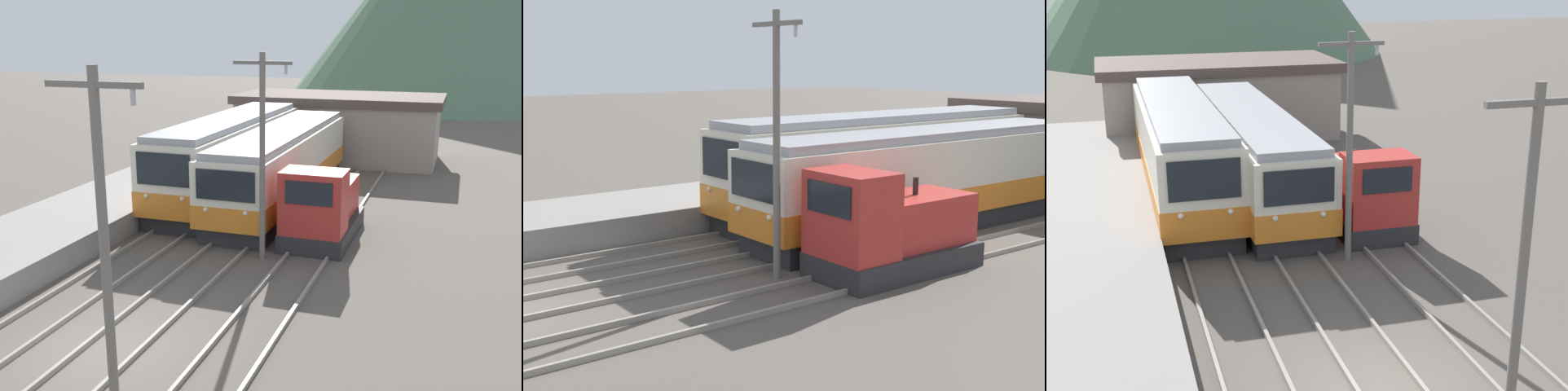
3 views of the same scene
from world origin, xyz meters
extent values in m
plane|color=#564F47|center=(0.00, 0.00, 0.00)|extent=(200.00, 200.00, 0.00)
cube|color=gray|center=(-1.88, 0.00, 0.07)|extent=(0.10, 60.00, 0.14)
cube|color=gray|center=(-0.52, 0.00, 0.07)|extent=(0.10, 60.00, 0.14)
cube|color=gray|center=(0.92, 0.00, 0.07)|extent=(0.10, 60.00, 0.14)
cube|color=gray|center=(2.48, 0.00, 0.07)|extent=(0.10, 60.00, 0.14)
cube|color=gray|center=(3.92, 0.00, 0.07)|extent=(0.10, 60.00, 0.14)
cube|color=#28282B|center=(-2.60, 15.37, 0.35)|extent=(2.58, 13.53, 0.70)
cube|color=silver|center=(-2.60, 15.37, 2.14)|extent=(2.80, 14.10, 2.87)
cube|color=orange|center=(-2.60, 15.37, 1.22)|extent=(2.84, 14.14, 1.03)
cube|color=black|center=(-2.60, 8.29, 2.71)|extent=(2.24, 0.06, 1.26)
sphere|color=silver|center=(-3.37, 8.28, 1.62)|extent=(0.18, 0.18, 0.18)
sphere|color=silver|center=(-1.83, 8.28, 1.62)|extent=(0.18, 0.18, 0.18)
cube|color=#939399|center=(-2.60, 15.37, 3.71)|extent=(2.46, 13.53, 0.28)
cube|color=#28282B|center=(0.20, 14.89, 0.35)|extent=(2.58, 13.94, 0.70)
cube|color=silver|center=(0.20, 14.89, 1.96)|extent=(2.80, 14.52, 2.52)
cube|color=orange|center=(0.20, 14.89, 1.15)|extent=(2.84, 14.56, 0.91)
cube|color=black|center=(0.20, 7.60, 2.46)|extent=(2.24, 0.06, 1.11)
sphere|color=silver|center=(-0.57, 7.59, 1.50)|extent=(0.18, 0.18, 0.18)
sphere|color=silver|center=(0.97, 7.59, 1.50)|extent=(0.18, 0.18, 0.18)
cube|color=#939399|center=(0.20, 14.89, 3.36)|extent=(2.46, 13.94, 0.28)
cube|color=#28282B|center=(3.20, 10.29, 0.35)|extent=(2.40, 4.87, 0.70)
cube|color=#B22D28|center=(3.20, 8.64, 1.85)|extent=(2.28, 1.56, 2.30)
cube|color=black|center=(3.20, 7.84, 2.36)|extent=(1.68, 0.04, 0.83)
cube|color=#B22D28|center=(3.20, 11.07, 1.40)|extent=(1.92, 3.21, 1.40)
cylinder|color=black|center=(3.20, 11.07, 2.35)|extent=(0.16, 0.16, 0.50)
cylinder|color=slate|center=(1.70, -2.35, 3.56)|extent=(0.20, 0.20, 7.12)
cube|color=slate|center=(1.70, -2.35, 6.77)|extent=(2.00, 0.12, 0.12)
cylinder|color=#B2B2B7|center=(2.50, -2.35, 6.57)|extent=(0.10, 0.10, 0.30)
cylinder|color=slate|center=(1.70, 7.30, 3.56)|extent=(0.20, 0.20, 7.12)
cube|color=slate|center=(1.70, 7.30, 6.77)|extent=(2.00, 0.12, 0.12)
cylinder|color=#B2B2B7|center=(2.50, 7.30, 6.57)|extent=(0.10, 0.10, 0.30)
cube|color=gray|center=(0.60, 26.00, 1.79)|extent=(12.00, 6.00, 3.57)
cube|color=#51423D|center=(0.60, 26.00, 3.82)|extent=(12.60, 6.30, 0.50)
camera|label=1|loc=(8.10, -11.92, 7.61)|focal=42.00mm
camera|label=2|loc=(16.99, -4.08, 5.89)|focal=50.00mm
camera|label=3|loc=(-5.29, -12.90, 8.98)|focal=50.00mm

